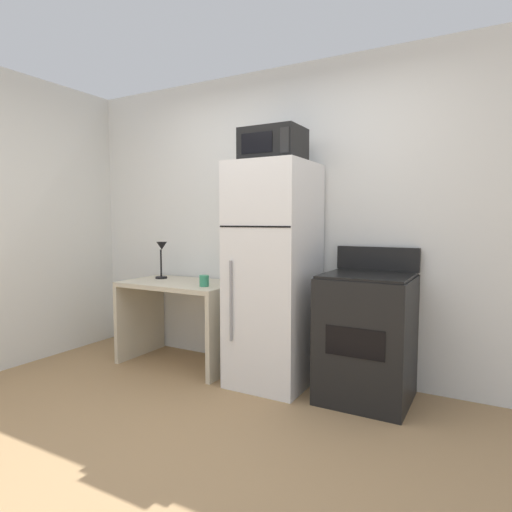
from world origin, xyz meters
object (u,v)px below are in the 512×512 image
(microwave, at_px, (273,146))
(refrigerator, at_px, (274,275))
(desk, at_px, (182,307))
(coffee_mug, at_px, (204,281))
(oven_range, at_px, (366,336))
(desk_lamp, at_px, (162,254))

(microwave, bearing_deg, refrigerator, 90.31)
(desk, bearing_deg, microwave, -1.69)
(desk, relative_size, microwave, 2.29)
(coffee_mug, relative_size, microwave, 0.21)
(oven_range, bearing_deg, coffee_mug, -174.05)
(oven_range, bearing_deg, microwave, -176.31)
(desk, distance_m, refrigerator, 1.01)
(microwave, height_order, oven_range, microwave)
(desk_lamp, height_order, microwave, microwave)
(coffee_mug, distance_m, refrigerator, 0.61)
(desk_lamp, distance_m, oven_range, 2.04)
(refrigerator, bearing_deg, oven_range, 2.06)
(desk, distance_m, oven_range, 1.68)
(desk_lamp, xyz_separation_m, coffee_mug, (0.63, -0.19, -0.19))
(desk_lamp, relative_size, coffee_mug, 3.72)
(desk, relative_size, refrigerator, 0.60)
(refrigerator, bearing_deg, desk_lamp, 176.24)
(desk_lamp, bearing_deg, coffee_mug, -17.00)
(microwave, bearing_deg, coffee_mug, -171.28)
(oven_range, bearing_deg, desk, -179.31)
(microwave, distance_m, oven_range, 1.59)
(desk_lamp, bearing_deg, refrigerator, -3.76)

